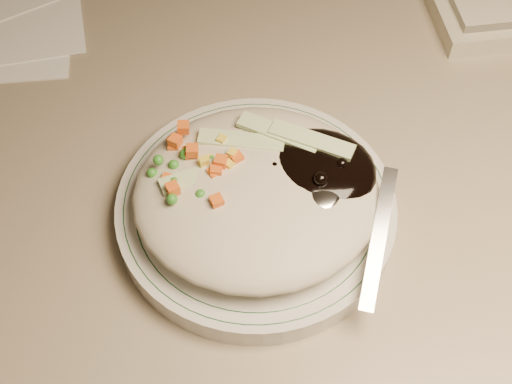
{
  "coord_description": "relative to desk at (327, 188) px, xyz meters",
  "views": [
    {
      "loc": [
        -0.11,
        0.89,
        1.23
      ],
      "look_at": [
        -0.09,
        1.21,
        0.78
      ],
      "focal_mm": 50.0,
      "sensor_mm": 36.0,
      "label": 1
    }
  ],
  "objects": [
    {
      "name": "plate_rim",
      "position": [
        -0.09,
        -0.17,
        0.22
      ],
      "size": [
        0.21,
        0.21,
        0.0
      ],
      "color": "#144723",
      "rests_on": "plate"
    },
    {
      "name": "plate",
      "position": [
        -0.09,
        -0.17,
        0.21
      ],
      "size": [
        0.23,
        0.23,
        0.02
      ],
      "primitive_type": "cylinder",
      "color": "silver",
      "rests_on": "desk"
    },
    {
      "name": "desk",
      "position": [
        0.0,
        0.0,
        0.0
      ],
      "size": [
        1.4,
        0.7,
        0.74
      ],
      "color": "gray",
      "rests_on": "ground"
    },
    {
      "name": "meal",
      "position": [
        -0.09,
        -0.17,
        0.24
      ],
      "size": [
        0.21,
        0.19,
        0.05
      ],
      "color": "#C1B89C",
      "rests_on": "plate"
    }
  ]
}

